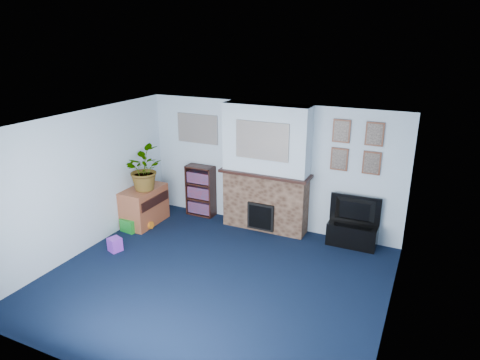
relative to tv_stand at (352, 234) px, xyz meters
The scene contains 26 objects.
floor 2.64m from the tv_stand, 129.41° to the right, with size 5.00×4.50×0.01m, color black.
ceiling 3.41m from the tv_stand, 129.41° to the right, with size 5.00×4.50×0.01m, color white.
wall_back 1.94m from the tv_stand, behind, with size 5.00×0.04×2.40m, color silver.
wall_front 4.70m from the tv_stand, 111.29° to the right, with size 5.00×0.04×2.40m, color silver.
wall_left 4.74m from the tv_stand, 154.03° to the right, with size 0.04×4.50×2.40m, color silver.
wall_right 2.40m from the tv_stand, 67.71° to the right, with size 0.04×4.50×2.40m, color silver.
chimney_breast 1.92m from the tv_stand, behind, with size 1.72×0.50×2.40m.
collage_main 2.29m from the tv_stand, behind, with size 1.00×0.03×0.68m, color gray.
collage_left 3.58m from the tv_stand, behind, with size 0.90×0.03×0.58m, color gray.
portrait_tl 1.82m from the tv_stand, 151.48° to the left, with size 0.30×0.03×0.40m, color brown.
portrait_tr 1.80m from the tv_stand, 47.71° to the left, with size 0.30×0.03×0.40m, color brown.
portrait_bl 1.34m from the tv_stand, 151.48° to the left, with size 0.30×0.03×0.40m, color brown.
portrait_br 1.30m from the tv_stand, 47.71° to the left, with size 0.30×0.03×0.40m, color brown.
tv_stand is the anchor object (origin of this frame).
television 0.43m from the tv_stand, 90.00° to the left, with size 0.87×0.11×0.50m, color black.
bookshelf 3.12m from the tv_stand, behind, with size 0.58×0.28×1.05m.
sideboard 3.99m from the tv_stand, 168.78° to the right, with size 0.52×0.94×0.73m, color #964E30.
potted_plant 4.05m from the tv_stand, 167.93° to the right, with size 0.75×0.65×0.83m, color #26661E.
mantel_clock 1.97m from the tv_stand, behind, with size 0.10×0.06×0.14m, color gold.
mantel_candle 1.68m from the tv_stand, behind, with size 0.05×0.05×0.17m, color #B2BFC6.
mantel_teddy 2.39m from the tv_stand, behind, with size 0.12×0.12×0.12m, color slate.
mantel_can 1.38m from the tv_stand, behind, with size 0.06×0.06×0.13m, color purple.
green_crate 4.12m from the tv_stand, 163.25° to the right, with size 0.31×0.25×0.25m, color #198C26.
toy_ball 3.97m from the tv_stand, 165.95° to the right, with size 0.19×0.19×0.19m, color red.
toy_block 4.16m from the tv_stand, 152.16° to the right, with size 0.20×0.20×0.24m, color purple.
toy_tube 3.88m from the tv_stand, 165.40° to the right, with size 0.14×0.14×0.31m, color orange.
Camera 1 is at (2.76, -4.99, 3.58)m, focal length 32.00 mm.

